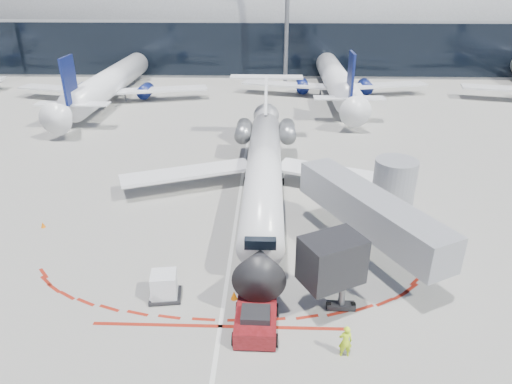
{
  "coord_description": "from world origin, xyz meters",
  "views": [
    {
      "loc": [
        2.57,
        -30.59,
        17.38
      ],
      "look_at": [
        1.58,
        -0.25,
        2.73
      ],
      "focal_mm": 32.0,
      "sensor_mm": 36.0,
      "label": 1
    }
  ],
  "objects_px": {
    "uld_container": "(164,286)",
    "regional_jet": "(264,164)",
    "pushback_tug": "(256,320)",
    "ramp_worker": "(345,341)"
  },
  "relations": [
    {
      "from": "pushback_tug",
      "to": "ramp_worker",
      "type": "relative_size",
      "value": 2.98
    },
    {
      "from": "uld_container",
      "to": "regional_jet",
      "type": "bearing_deg",
      "value": 61.57
    },
    {
      "from": "regional_jet",
      "to": "ramp_worker",
      "type": "height_order",
      "value": "regional_jet"
    },
    {
      "from": "regional_jet",
      "to": "uld_container",
      "type": "bearing_deg",
      "value": -110.72
    },
    {
      "from": "regional_jet",
      "to": "pushback_tug",
      "type": "distance_m",
      "value": 17.27
    },
    {
      "from": "pushback_tug",
      "to": "uld_container",
      "type": "relative_size",
      "value": 2.76
    },
    {
      "from": "pushback_tug",
      "to": "uld_container",
      "type": "xyz_separation_m",
      "value": [
        -5.44,
        2.42,
        0.21
      ]
    },
    {
      "from": "regional_jet",
      "to": "ramp_worker",
      "type": "relative_size",
      "value": 16.66
    },
    {
      "from": "regional_jet",
      "to": "uld_container",
      "type": "distance_m",
      "value": 15.85
    },
    {
      "from": "ramp_worker",
      "to": "uld_container",
      "type": "relative_size",
      "value": 0.92
    }
  ]
}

